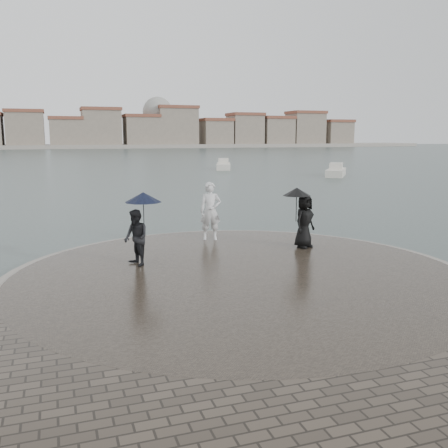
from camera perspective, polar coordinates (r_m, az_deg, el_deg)
name	(u,v)px	position (r m, az deg, el deg)	size (l,w,h in m)	color
ground	(301,334)	(10.41, 8.79, -12.31)	(400.00, 400.00, 0.00)	#2B3835
kerb_ring	(240,280)	(13.37, 1.81, -6.37)	(12.50, 12.50, 0.32)	gray
quay_tip	(240,279)	(13.36, 1.81, -6.29)	(11.90, 11.90, 0.36)	#2D261E
statue	(210,211)	(17.29, -1.56, 1.48)	(0.73, 0.48, 2.01)	silver
visitor_left	(138,226)	(14.04, -9.79, -0.20)	(1.17, 1.07, 2.04)	black
visitor_right	(303,215)	(16.25, 8.98, 1.04)	(1.21, 1.00, 1.95)	black
far_skyline	(45,131)	(169.22, -19.78, 10.01)	(260.00, 20.00, 37.00)	gray
boats	(181,172)	(50.51, -4.91, 5.95)	(41.44, 18.83, 1.50)	beige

